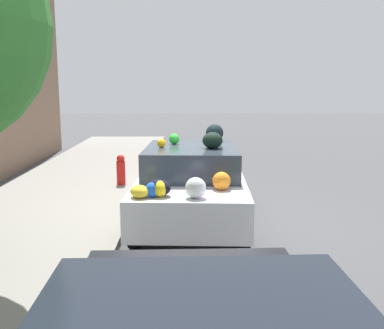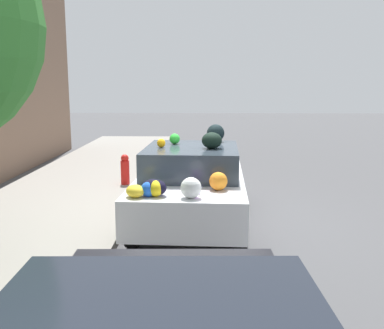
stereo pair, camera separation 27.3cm
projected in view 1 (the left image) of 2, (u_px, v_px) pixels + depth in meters
The scene contains 4 objects.
ground_plane at pixel (192, 222), 8.01m from camera, with size 60.00×60.00×0.00m, color #4C4C4F.
sidewalk_curb at pixel (40, 219), 7.98m from camera, with size 24.00×3.20×0.14m.
fire_hydrant at pixel (121, 170), 10.31m from camera, with size 0.20×0.20×0.70m.
art_car at pixel (192, 183), 7.83m from camera, with size 4.15×1.92×1.71m.
Camera 1 is at (-7.70, 0.07, 2.44)m, focal length 42.00 mm.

